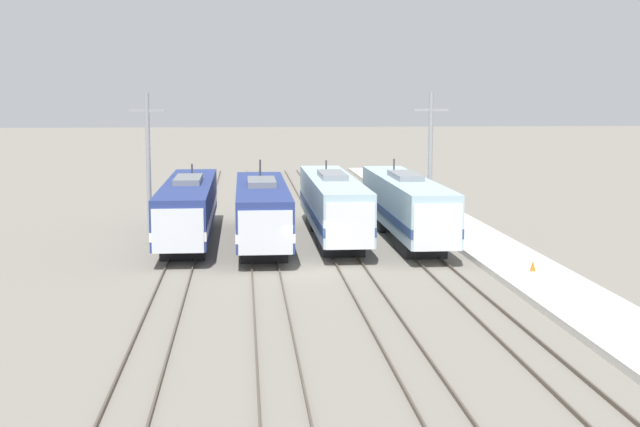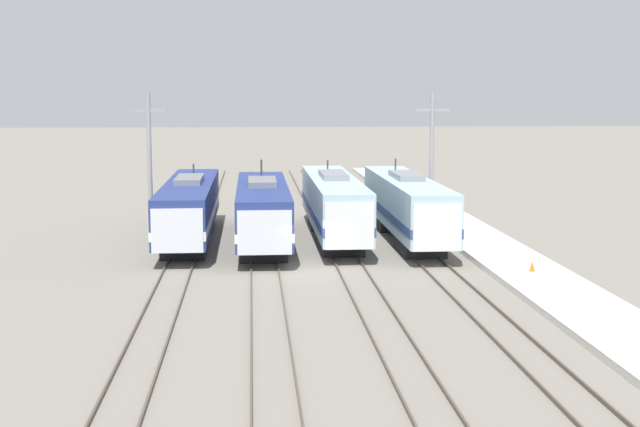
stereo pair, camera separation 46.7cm
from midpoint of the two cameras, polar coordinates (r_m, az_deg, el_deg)
ground_plane at (r=46.99m, az=-0.49°, el=-3.63°), size 400.00×400.00×0.00m
rail_pair_far_left at (r=47.01m, az=-8.83°, el=-3.62°), size 1.51×120.00×0.15m
rail_pair_center_left at (r=46.88m, az=-3.27°, el=-3.58°), size 1.51×120.00×0.15m
rail_pair_center_right at (r=47.18m, az=2.27°, el=-3.50°), size 1.51×120.00×0.15m
rail_pair_far_right at (r=47.91m, az=7.69°, el=-3.39°), size 1.51×120.00×0.15m
locomotive_far_left at (r=56.13m, az=-8.13°, el=0.32°), size 2.98×19.51×4.52m
locomotive_center_left at (r=54.23m, az=-3.45°, el=0.11°), size 3.10×18.00×4.93m
locomotive_center_right at (r=56.39m, az=1.14°, el=0.52°), size 2.90×19.31×4.70m
locomotive_far_right at (r=56.15m, az=5.85°, el=0.45°), size 2.86×19.39×4.83m
catenary_tower_left at (r=58.30m, az=-10.62°, el=3.28°), size 2.29×0.29×9.26m
catenary_tower_right at (r=59.20m, az=7.38°, el=3.42°), size 2.29×0.29×9.26m
platform at (r=48.98m, az=12.66°, el=-3.16°), size 4.00×120.00×0.33m
traffic_cone at (r=46.22m, az=13.71°, el=-3.29°), size 0.29×0.29×0.54m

